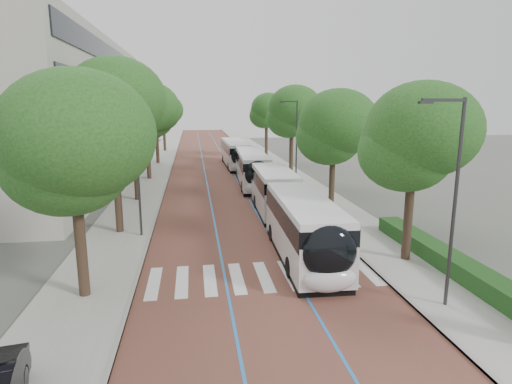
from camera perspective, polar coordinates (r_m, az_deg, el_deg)
ground at (r=19.30m, az=0.95°, el=-12.43°), size 160.00×160.00×0.00m
road at (r=57.98m, az=-5.49°, el=3.94°), size 11.00×140.00×0.02m
sidewalk_left at (r=58.08m, az=-12.91°, el=3.76°), size 4.00×140.00×0.12m
sidewalk_right at (r=58.82m, az=1.84°, el=4.15°), size 4.00×140.00×0.12m
kerb_left at (r=57.96m, az=-11.04°, el=3.82°), size 0.20×140.00×0.14m
kerb_right at (r=58.51m, az=0.01°, el=4.12°), size 0.20×140.00×0.14m
zebra_crossing at (r=20.23m, az=1.05°, el=-11.18°), size 10.55×3.60×0.01m
lane_line_left at (r=57.92m, az=-7.07°, el=3.91°), size 0.12×126.00×0.01m
lane_line_right at (r=58.08m, az=-3.91°, el=4.00°), size 0.12×126.00×0.01m
office_building at (r=48.31m, az=-28.91°, el=9.30°), size 18.11×40.00×14.00m
hedge at (r=22.36m, az=24.93°, el=-8.68°), size 1.20×14.00×0.80m
streetlight_near at (r=17.50m, az=24.66°, el=0.49°), size 1.82×0.20×8.00m
streetlight_far at (r=40.61m, az=5.19°, el=7.40°), size 1.82×0.20×8.00m
lamp_post_left at (r=25.85m, az=-15.48°, el=2.93°), size 0.14×0.14×8.00m
trees_left at (r=43.01m, az=-14.78°, el=9.62°), size 6.32×60.92×9.97m
trees_right at (r=39.54m, az=7.22°, el=9.34°), size 5.96×47.25×9.20m
lead_bus at (r=25.61m, az=4.46°, el=-2.45°), size 3.07×18.46×3.20m
bus_queued_0 at (r=41.52m, az=-0.53°, el=3.11°), size 3.07×12.50×3.20m
bus_queued_1 at (r=53.72m, az=-2.75°, el=5.09°), size 2.72×12.44×3.20m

